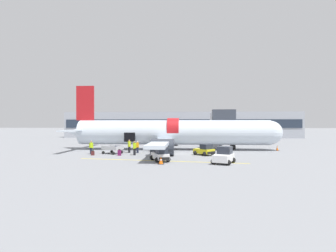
{
  "coord_description": "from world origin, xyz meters",
  "views": [
    {
      "loc": [
        1.45,
        -35.4,
        4.04
      ],
      "look_at": [
        -1.25,
        4.54,
        3.77
      ],
      "focal_mm": 28.0,
      "sensor_mm": 36.0,
      "label": 1
    }
  ],
  "objects_px": {
    "ground_crew_loader_a": "(138,147)",
    "ground_crew_supervisor": "(135,148)",
    "baggage_tug_rear": "(160,155)",
    "ground_crew_loader_b": "(129,146)",
    "baggage_tug_mid": "(205,150)",
    "baggage_cart_loading": "(113,150)",
    "suitcase_on_tarmac_upright": "(93,153)",
    "suitcase_on_tarmac_spare": "(119,153)",
    "ground_crew_driver": "(91,147)",
    "baggage_tug_lead": "(224,156)",
    "airplane": "(171,133)"
  },
  "relations": [
    {
      "from": "ground_crew_supervisor",
      "to": "suitcase_on_tarmac_upright",
      "type": "xyz_separation_m",
      "value": [
        -5.38,
        -0.54,
        -0.7
      ]
    },
    {
      "from": "baggage_cart_loading",
      "to": "suitcase_on_tarmac_spare",
      "type": "bearing_deg",
      "value": -56.33
    },
    {
      "from": "baggage_cart_loading",
      "to": "suitcase_on_tarmac_spare",
      "type": "xyz_separation_m",
      "value": [
        1.36,
        -2.04,
        -0.19
      ]
    },
    {
      "from": "ground_crew_supervisor",
      "to": "baggage_cart_loading",
      "type": "bearing_deg",
      "value": 156.18
    },
    {
      "from": "ground_crew_driver",
      "to": "suitcase_on_tarmac_upright",
      "type": "xyz_separation_m",
      "value": [
        0.66,
        -1.23,
        -0.68
      ]
    },
    {
      "from": "baggage_tug_mid",
      "to": "ground_crew_loader_a",
      "type": "distance_m",
      "value": 9.4
    },
    {
      "from": "baggage_tug_lead",
      "to": "ground_crew_loader_a",
      "type": "height_order",
      "value": "baggage_tug_lead"
    },
    {
      "from": "airplane",
      "to": "suitcase_on_tarmac_spare",
      "type": "height_order",
      "value": "airplane"
    },
    {
      "from": "baggage_tug_rear",
      "to": "baggage_tug_lead",
      "type": "bearing_deg",
      "value": -9.82
    },
    {
      "from": "ground_crew_loader_b",
      "to": "ground_crew_supervisor",
      "type": "xyz_separation_m",
      "value": [
        1.31,
        -2.81,
        -0.0
      ]
    },
    {
      "from": "baggage_tug_lead",
      "to": "suitcase_on_tarmac_upright",
      "type": "xyz_separation_m",
      "value": [
        -15.98,
        5.89,
        -0.47
      ]
    },
    {
      "from": "baggage_cart_loading",
      "to": "airplane",
      "type": "bearing_deg",
      "value": 40.06
    },
    {
      "from": "baggage_tug_rear",
      "to": "ground_crew_loader_a",
      "type": "xyz_separation_m",
      "value": [
        -3.95,
        7.78,
        0.21
      ]
    },
    {
      "from": "baggage_cart_loading",
      "to": "suitcase_on_tarmac_upright",
      "type": "distance_m",
      "value": 2.94
    },
    {
      "from": "baggage_tug_mid",
      "to": "baggage_tug_rear",
      "type": "bearing_deg",
      "value": -131.62
    },
    {
      "from": "baggage_tug_rear",
      "to": "suitcase_on_tarmac_upright",
      "type": "height_order",
      "value": "baggage_tug_rear"
    },
    {
      "from": "ground_crew_loader_a",
      "to": "suitcase_on_tarmac_spare",
      "type": "xyz_separation_m",
      "value": [
        -1.78,
        -3.13,
        -0.52
      ]
    },
    {
      "from": "suitcase_on_tarmac_upright",
      "to": "ground_crew_driver",
      "type": "bearing_deg",
      "value": 118.27
    },
    {
      "from": "ground_crew_loader_a",
      "to": "ground_crew_supervisor",
      "type": "height_order",
      "value": "ground_crew_supervisor"
    },
    {
      "from": "baggage_tug_lead",
      "to": "ground_crew_loader_a",
      "type": "bearing_deg",
      "value": 140.01
    },
    {
      "from": "ground_crew_loader_a",
      "to": "ground_crew_loader_b",
      "type": "distance_m",
      "value": 1.28
    },
    {
      "from": "ground_crew_loader_b",
      "to": "suitcase_on_tarmac_spare",
      "type": "distance_m",
      "value": 3.52
    },
    {
      "from": "ground_crew_driver",
      "to": "ground_crew_supervisor",
      "type": "distance_m",
      "value": 6.08
    },
    {
      "from": "baggage_tug_rear",
      "to": "ground_crew_supervisor",
      "type": "bearing_deg",
      "value": 126.39
    },
    {
      "from": "airplane",
      "to": "baggage_cart_loading",
      "type": "distance_m",
      "value": 10.01
    },
    {
      "from": "baggage_tug_lead",
      "to": "ground_crew_supervisor",
      "type": "relative_size",
      "value": 1.82
    },
    {
      "from": "suitcase_on_tarmac_upright",
      "to": "suitcase_on_tarmac_spare",
      "type": "relative_size",
      "value": 0.78
    },
    {
      "from": "ground_crew_driver",
      "to": "suitcase_on_tarmac_spare",
      "type": "xyz_separation_m",
      "value": [
        4.19,
        -1.31,
        -0.59
      ]
    },
    {
      "from": "baggage_tug_rear",
      "to": "suitcase_on_tarmac_upright",
      "type": "bearing_deg",
      "value": 152.98
    },
    {
      "from": "baggage_tug_lead",
      "to": "ground_crew_loader_b",
      "type": "height_order",
      "value": "ground_crew_loader_b"
    },
    {
      "from": "airplane",
      "to": "ground_crew_supervisor",
      "type": "distance_m",
      "value": 8.98
    },
    {
      "from": "baggage_tug_rear",
      "to": "ground_crew_loader_b",
      "type": "height_order",
      "value": "ground_crew_loader_b"
    },
    {
      "from": "baggage_tug_lead",
      "to": "ground_crew_supervisor",
      "type": "distance_m",
      "value": 12.4
    },
    {
      "from": "ground_crew_driver",
      "to": "suitcase_on_tarmac_spare",
      "type": "height_order",
      "value": "ground_crew_driver"
    },
    {
      "from": "baggage_tug_rear",
      "to": "suitcase_on_tarmac_spare",
      "type": "xyz_separation_m",
      "value": [
        -5.74,
        4.65,
        -0.31
      ]
    },
    {
      "from": "ground_crew_loader_a",
      "to": "ground_crew_supervisor",
      "type": "bearing_deg",
      "value": -88.45
    },
    {
      "from": "baggage_tug_mid",
      "to": "airplane",
      "type": "bearing_deg",
      "value": 124.46
    },
    {
      "from": "baggage_cart_loading",
      "to": "ground_crew_driver",
      "type": "relative_size",
      "value": 1.94
    },
    {
      "from": "baggage_tug_mid",
      "to": "baggage_tug_rear",
      "type": "height_order",
      "value": "baggage_tug_rear"
    },
    {
      "from": "suitcase_on_tarmac_upright",
      "to": "ground_crew_loader_b",
      "type": "bearing_deg",
      "value": 39.43
    },
    {
      "from": "baggage_tug_lead",
      "to": "ground_crew_supervisor",
      "type": "height_order",
      "value": "ground_crew_supervisor"
    },
    {
      "from": "baggage_tug_rear",
      "to": "ground_crew_driver",
      "type": "height_order",
      "value": "ground_crew_driver"
    },
    {
      "from": "ground_crew_loader_b",
      "to": "baggage_tug_mid",
      "type": "bearing_deg",
      "value": -11.7
    },
    {
      "from": "ground_crew_supervisor",
      "to": "suitcase_on_tarmac_upright",
      "type": "distance_m",
      "value": 5.46
    },
    {
      "from": "ground_crew_loader_b",
      "to": "ground_crew_driver",
      "type": "height_order",
      "value": "ground_crew_loader_b"
    },
    {
      "from": "ground_crew_loader_a",
      "to": "baggage_tug_mid",
      "type": "bearing_deg",
      "value": -11.48
    },
    {
      "from": "ground_crew_supervisor",
      "to": "suitcase_on_tarmac_spare",
      "type": "height_order",
      "value": "ground_crew_supervisor"
    },
    {
      "from": "baggage_tug_mid",
      "to": "ground_crew_supervisor",
      "type": "bearing_deg",
      "value": -175.98
    },
    {
      "from": "airplane",
      "to": "baggage_tug_lead",
      "type": "height_order",
      "value": "airplane"
    },
    {
      "from": "baggage_tug_lead",
      "to": "suitcase_on_tarmac_upright",
      "type": "relative_size",
      "value": 5.21
    }
  ]
}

